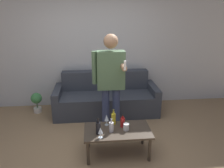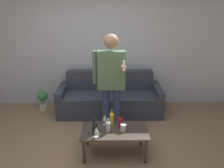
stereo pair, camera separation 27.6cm
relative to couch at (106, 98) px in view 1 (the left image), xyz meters
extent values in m
plane|color=#997A56|center=(-0.25, -1.61, -0.30)|extent=(16.00, 16.00, 0.00)
cube|color=silver|center=(-0.25, 0.48, 1.05)|extent=(8.00, 0.06, 2.70)
cube|color=#383D47|center=(0.00, -0.16, -0.08)|extent=(1.84, 0.58, 0.43)
cube|color=#383D47|center=(0.00, 0.24, 0.12)|extent=(1.84, 0.23, 0.84)
cube|color=#383D47|center=(-0.99, -0.05, -0.01)|extent=(0.14, 0.81, 0.57)
cube|color=#383D47|center=(0.99, -0.05, -0.01)|extent=(0.14, 0.81, 0.57)
cube|color=#3D3328|center=(0.07, -1.46, 0.09)|extent=(0.98, 0.53, 0.03)
cylinder|color=#3D3328|center=(-0.37, -1.68, -0.11)|extent=(0.04, 0.04, 0.38)
cylinder|color=#3D3328|center=(0.50, -1.68, -0.11)|extent=(0.04, 0.04, 0.38)
cylinder|color=#3D3328|center=(-0.37, -1.25, -0.11)|extent=(0.04, 0.04, 0.38)
cylinder|color=#3D3328|center=(0.50, -1.25, -0.11)|extent=(0.04, 0.04, 0.38)
cylinder|color=yellow|center=(0.03, -1.28, 0.19)|extent=(0.07, 0.07, 0.17)
cylinder|color=yellow|center=(0.03, -1.28, 0.31)|extent=(0.03, 0.03, 0.07)
cylinder|color=black|center=(0.03, -1.28, 0.34)|extent=(0.03, 0.03, 0.01)
cylinder|color=silver|center=(-0.03, -1.50, 0.18)|extent=(0.07, 0.07, 0.15)
cylinder|color=silver|center=(-0.03, -1.50, 0.28)|extent=(0.02, 0.02, 0.06)
cylinder|color=black|center=(-0.03, -1.50, 0.30)|extent=(0.03, 0.03, 0.01)
cylinder|color=#B21E1E|center=(0.15, -1.38, 0.18)|extent=(0.07, 0.07, 0.14)
cylinder|color=#B21E1E|center=(0.15, -1.38, 0.28)|extent=(0.03, 0.03, 0.06)
cylinder|color=black|center=(0.15, -1.38, 0.30)|extent=(0.03, 0.03, 0.01)
cylinder|color=black|center=(-0.22, -1.53, 0.20)|extent=(0.07, 0.07, 0.18)
cylinder|color=black|center=(-0.22, -1.53, 0.32)|extent=(0.03, 0.03, 0.07)
cylinder|color=black|center=(-0.22, -1.53, 0.35)|extent=(0.03, 0.03, 0.01)
cylinder|color=silver|center=(-0.08, -1.30, 0.11)|extent=(0.06, 0.06, 0.01)
cylinder|color=silver|center=(-0.08, -1.30, 0.15)|extent=(0.01, 0.01, 0.07)
cone|color=silver|center=(-0.08, -1.30, 0.23)|extent=(0.07, 0.07, 0.10)
cylinder|color=silver|center=(-0.19, -1.64, 0.11)|extent=(0.06, 0.06, 0.01)
cylinder|color=silver|center=(-0.19, -1.64, 0.14)|extent=(0.01, 0.01, 0.06)
cone|color=silver|center=(-0.19, -1.64, 0.22)|extent=(0.07, 0.07, 0.09)
cylinder|color=white|center=(0.19, -1.47, 0.16)|extent=(0.09, 0.09, 0.10)
cylinder|color=navy|center=(-0.07, -0.85, 0.12)|extent=(0.13, 0.13, 0.84)
cylinder|color=navy|center=(0.11, -0.85, 0.12)|extent=(0.13, 0.13, 0.84)
cube|color=#4C6B4C|center=(0.02, -0.85, 0.85)|extent=(0.45, 0.20, 0.63)
sphere|color=#9E7556|center=(0.02, -0.85, 1.32)|extent=(0.23, 0.23, 0.23)
cylinder|color=#4C6B4C|center=(-0.24, -0.85, 0.90)|extent=(0.08, 0.08, 0.53)
cylinder|color=#9E7556|center=(0.20, -1.00, 0.95)|extent=(0.08, 0.29, 0.08)
cube|color=white|center=(0.20, -1.17, 1.01)|extent=(0.03, 0.03, 0.14)
cylinder|color=silver|center=(-1.46, 0.09, -0.25)|extent=(0.16, 0.16, 0.11)
cylinder|color=#476B38|center=(-1.46, 0.09, -0.12)|extent=(0.02, 0.02, 0.14)
sphere|color=#428E4C|center=(-1.46, 0.09, 0.02)|extent=(0.23, 0.23, 0.23)
camera|label=1|loc=(-0.28, -4.25, 1.80)|focal=35.00mm
camera|label=2|loc=(-0.01, -4.27, 1.80)|focal=35.00mm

